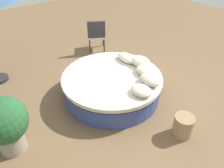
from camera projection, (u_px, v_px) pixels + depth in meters
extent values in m
plane|color=brown|center=(112.00, 95.00, 5.19)|extent=(16.00, 16.00, 0.00)
cylinder|color=#38478C|center=(112.00, 88.00, 5.05)|extent=(2.15, 2.15, 0.45)
cylinder|color=black|center=(112.00, 79.00, 4.92)|extent=(2.23, 2.23, 0.02)
cylinder|color=beige|center=(112.00, 78.00, 4.89)|extent=(2.22, 2.22, 0.09)
ellipsoid|color=beige|center=(141.00, 91.00, 4.32)|extent=(0.44, 0.36, 0.15)
ellipsoid|color=beige|center=(150.00, 80.00, 4.58)|extent=(0.47, 0.32, 0.19)
ellipsoid|color=beige|center=(146.00, 70.00, 4.89)|extent=(0.48, 0.38, 0.17)
ellipsoid|color=beige|center=(141.00, 61.00, 5.16)|extent=(0.49, 0.38, 0.21)
ellipsoid|color=beige|center=(127.00, 58.00, 5.34)|extent=(0.55, 0.31, 0.17)
cylinder|color=#333338|center=(90.00, 40.00, 7.12)|extent=(0.04, 0.04, 0.42)
cylinder|color=#333338|center=(103.00, 40.00, 7.15)|extent=(0.04, 0.04, 0.42)
cylinder|color=#333338|center=(90.00, 46.00, 6.78)|extent=(0.04, 0.04, 0.42)
cylinder|color=#333338|center=(104.00, 45.00, 6.82)|extent=(0.04, 0.04, 0.42)
cube|color=white|center=(96.00, 36.00, 6.82)|extent=(0.70, 0.71, 0.06)
cube|color=#333338|center=(96.00, 30.00, 6.48)|extent=(0.33, 0.47, 0.50)
cylinder|color=gray|center=(12.00, 141.00, 3.87)|extent=(0.45, 0.45, 0.37)
sphere|color=#23562D|center=(3.00, 120.00, 3.56)|extent=(0.79, 0.79, 0.79)
cylinder|color=#997A56|center=(183.00, 126.00, 4.11)|extent=(0.37, 0.37, 0.44)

